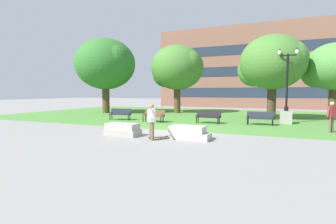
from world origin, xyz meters
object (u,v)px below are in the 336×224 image
Objects in this scene: concrete_block_center at (122,130)px; lamp_post_left at (286,109)px; person_skateboarder at (152,120)px; skateboard at (158,137)px; park_bench_far_left at (208,116)px; person_bystander_near_lawn at (332,115)px; concrete_block_left at (190,133)px; park_bench_near_right at (154,115)px; park_bench_near_left at (120,113)px; park_bench_far_right at (260,117)px.

concrete_block_center is 0.34× the size of lamp_post_left.
skateboard is at bearing 63.52° from person_skateboarder.
person_bystander_near_lawn is at bearing -11.59° from park_bench_far_left.
person_skateboarder is 0.32× the size of lamp_post_left.
lamp_post_left reaches higher than concrete_block_left.
park_bench_far_left is at bearing 168.41° from person_bystander_near_lawn.
concrete_block_left is 0.36× the size of lamp_post_left.
concrete_block_center is 3.56m from concrete_block_left.
skateboard is 7.14m from park_bench_near_right.
person_skateboarder reaches higher than park_bench_near_left.
park_bench_near_right is 11.36m from person_bystander_near_lawn.
park_bench_far_left is at bearing 85.36° from skateboard.
park_bench_near_right is at bearing 115.94° from person_skateboarder.
park_bench_far_right reaches higher than concrete_block_center.
person_bystander_near_lawn reaches higher than concrete_block_center.
park_bench_far_left reaches higher than skateboard.
skateboard is 0.48× the size of park_bench_far_right.
person_skateboarder is 10.06m from person_bystander_near_lawn.
concrete_block_left is 8.28m from person_bystander_near_lawn.
park_bench_near_left is at bearing 143.04° from concrete_block_left.
lamp_post_left is (5.70, 9.18, 1.00)m from skateboard.
park_bench_near_right is 9.55m from lamp_post_left.
park_bench_far_right reaches higher than skateboard.
lamp_post_left reaches higher than person_skateboarder.
lamp_post_left reaches higher than park_bench_near_left.
concrete_block_center is 6.20m from park_bench_near_right.
park_bench_near_right is at bearing 130.09° from concrete_block_left.
person_skateboarder is at bearing -47.31° from park_bench_near_left.
park_bench_far_left is 0.35× the size of lamp_post_left.
person_skateboarder is 0.92× the size of park_bench_near_left.
park_bench_near_left is at bearing 124.61° from concrete_block_center.
park_bench_near_right is 1.01× the size of park_bench_far_left.
concrete_block_left is 9.63m from lamp_post_left.
park_bench_far_right is (3.50, 0.47, 0.00)m from park_bench_far_left.
park_bench_near_right is at bearing -167.88° from park_bench_far_left.
park_bench_far_right is (4.08, 7.60, 0.45)m from skateboard.
person_bystander_near_lawn is (8.11, 5.95, 0.01)m from person_skateboarder.
park_bench_near_right is at bearing 176.67° from person_bystander_near_lawn.
lamp_post_left is (5.87, 9.51, 0.12)m from person_skateboarder.
park_bench_far_right is (7.46, 1.32, 0.00)m from park_bench_near_right.
park_bench_far_left is 1.01× the size of park_bench_far_right.
park_bench_near_left is at bearing 132.69° from person_skateboarder.
park_bench_far_left is 7.54m from person_bystander_near_lawn.
skateboard is 9.28m from park_bench_near_left.
person_bystander_near_lawn is (11.33, -0.66, 0.44)m from park_bench_near_right.
park_bench_near_right is 7.58m from park_bench_far_right.
person_skateboarder is 0.94× the size of park_bench_far_right.
person_skateboarder is at bearing -95.71° from park_bench_far_left.
park_bench_far_left is (0.58, 7.13, 0.45)m from skateboard.
skateboard is 0.16× the size of lamp_post_left.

